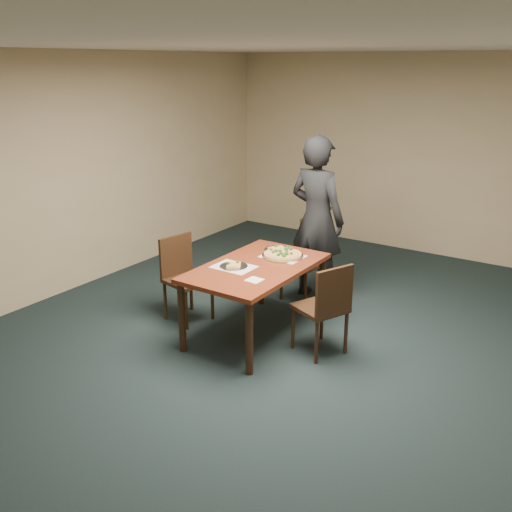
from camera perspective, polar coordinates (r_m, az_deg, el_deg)
The scene contains 13 objects.
ground at distance 5.44m, azimuth 1.30°, elevation -10.47°, with size 8.00×8.00×0.00m, color black.
room_shell at distance 4.83m, azimuth 1.45°, elevation 7.83°, with size 8.00×8.00×8.00m.
dining_table at distance 5.67m, azimuth 0.00°, elevation -1.84°, with size 0.90×1.50×0.75m.
chair_far at distance 6.66m, azimuth 5.22°, elevation -0.03°, with size 0.48×0.48×0.91m.
chair_left at distance 6.16m, azimuth -7.30°, elevation -1.70°, with size 0.49×0.49×0.91m.
chair_right at distance 5.38m, azimuth 6.99°, elevation -4.83°, with size 0.55×0.55×0.91m.
diner at distance 6.57m, azimuth 6.10°, elevation 3.69°, with size 0.70×0.46×1.91m, color black.
placemat_main at distance 5.91m, azimuth 2.68°, elevation -0.03°, with size 0.42×0.32×0.00m, color white.
placemat_near at distance 5.60m, azimuth -2.24°, elevation -1.09°, with size 0.40×0.30×0.00m, color white.
pizza_pan at distance 5.90m, azimuth 2.69°, elevation 0.17°, with size 0.43×0.43×0.07m.
slice_plate_near at distance 5.60m, azimuth -2.24°, elevation -0.97°, with size 0.28×0.28×0.05m.
slice_plate_far at distance 6.10m, azimuth 2.13°, elevation 0.69°, with size 0.28×0.28×0.06m.
napkin at distance 5.26m, azimuth -0.17°, elevation -2.42°, with size 0.14×0.14×0.01m, color white.
Camera 1 is at (2.53, -4.01, 2.67)m, focal length 40.00 mm.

